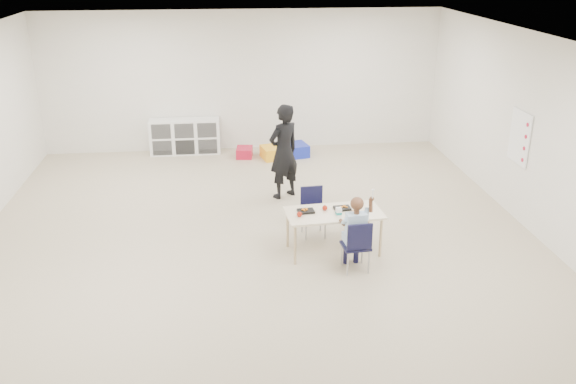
{
  "coord_description": "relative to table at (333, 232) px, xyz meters",
  "views": [
    {
      "loc": [
        -0.46,
        -7.73,
        3.87
      ],
      "look_at": [
        0.39,
        -0.21,
        0.85
      ],
      "focal_mm": 38.0,
      "sensor_mm": 36.0,
      "label": 1
    }
  ],
  "objects": [
    {
      "name": "apple_far",
      "position": [
        -0.48,
        -0.11,
        0.33
      ],
      "size": [
        0.07,
        0.07,
        0.07
      ],
      "primitive_type": "sphere",
      "color": "#9B1E0E",
      "rests_on": "table"
    },
    {
      "name": "bin_blue",
      "position": [
        0.03,
        4.21,
        -0.18
      ],
      "size": [
        0.49,
        0.57,
        0.24
      ],
      "primitive_type": "cube",
      "rotation": [
        0.0,
        0.0,
        0.22
      ],
      "color": "#1727AD",
      "rests_on": "ground"
    },
    {
      "name": "milk_carton",
      "position": [
        0.04,
        -0.1,
        0.34
      ],
      "size": [
        0.08,
        0.08,
        0.1
      ],
      "primitive_type": "cube",
      "rotation": [
        0.0,
        0.0,
        0.08
      ],
      "color": "white",
      "rests_on": "table"
    },
    {
      "name": "room",
      "position": [
        -1.0,
        0.36,
        1.1
      ],
      "size": [
        9.0,
        9.02,
        2.8
      ],
      "color": "#BBAA90",
      "rests_on": "ground"
    },
    {
      "name": "apple_near",
      "position": [
        -0.11,
        0.07,
        0.33
      ],
      "size": [
        0.07,
        0.07,
        0.07
      ],
      "primitive_type": "sphere",
      "color": "#9B1E0E",
      "rests_on": "table"
    },
    {
      "name": "lunch_tray_far",
      "position": [
        -0.38,
        0.04,
        0.31
      ],
      "size": [
        0.23,
        0.18,
        0.03
      ],
      "primitive_type": "cube",
      "rotation": [
        0.0,
        0.0,
        0.08
      ],
      "color": "black",
      "rests_on": "table"
    },
    {
      "name": "adult",
      "position": [
        -0.46,
        2.07,
        0.49
      ],
      "size": [
        0.69,
        0.63,
        1.58
      ],
      "primitive_type": "imported",
      "rotation": [
        0.0,
        0.0,
        3.72
      ],
      "color": "black",
      "rests_on": "ground"
    },
    {
      "name": "cubby_shelf",
      "position": [
        -2.2,
        4.64,
        0.05
      ],
      "size": [
        1.4,
        0.4,
        0.7
      ],
      "primitive_type": "cube",
      "color": "white",
      "rests_on": "ground"
    },
    {
      "name": "chair_near",
      "position": [
        0.19,
        -0.53,
        0.06
      ],
      "size": [
        0.37,
        0.35,
        0.71
      ],
      "primitive_type": null,
      "rotation": [
        0.0,
        0.0,
        0.08
      ],
      "color": "black",
      "rests_on": "ground"
    },
    {
      "name": "lunch_tray_near",
      "position": [
        0.13,
        0.08,
        0.31
      ],
      "size": [
        0.23,
        0.18,
        0.03
      ],
      "primitive_type": "cube",
      "rotation": [
        0.0,
        0.0,
        0.08
      ],
      "color": "black",
      "rests_on": "table"
    },
    {
      "name": "child",
      "position": [
        0.19,
        -0.53,
        0.26
      ],
      "size": [
        0.51,
        0.51,
        1.12
      ],
      "primitive_type": null,
      "rotation": [
        0.0,
        0.0,
        0.08
      ],
      "color": "#B8D9F9",
      "rests_on": "chair_near"
    },
    {
      "name": "bread_roll",
      "position": [
        0.26,
        -0.1,
        0.33
      ],
      "size": [
        0.09,
        0.09,
        0.07
      ],
      "primitive_type": "ellipsoid",
      "color": "tan",
      "rests_on": "table"
    },
    {
      "name": "bin_yellow",
      "position": [
        -0.48,
        4.09,
        -0.18
      ],
      "size": [
        0.47,
        0.55,
        0.24
      ],
      "primitive_type": "cube",
      "rotation": [
        0.0,
        0.0,
        0.22
      ],
      "color": "#FFAE1A",
      "rests_on": "ground"
    },
    {
      "name": "chair_far",
      "position": [
        -0.19,
        0.53,
        0.06
      ],
      "size": [
        0.37,
        0.35,
        0.71
      ],
      "primitive_type": null,
      "rotation": [
        0.0,
        0.0,
        0.08
      ],
      "color": "black",
      "rests_on": "ground"
    },
    {
      "name": "table",
      "position": [
        0.0,
        0.0,
        0.0
      ],
      "size": [
        1.34,
        0.74,
        0.59
      ],
      "rotation": [
        0.0,
        0.0,
        0.08
      ],
      "color": "beige",
      "rests_on": "ground"
    },
    {
      "name": "rules_poster",
      "position": [
        2.98,
        0.96,
        0.95
      ],
      "size": [
        0.02,
        0.6,
        0.8
      ],
      "primitive_type": "cube",
      "color": "white",
      "rests_on": "room"
    },
    {
      "name": "bin_red",
      "position": [
        -1.02,
        4.24,
        -0.2
      ],
      "size": [
        0.35,
        0.43,
        0.19
      ],
      "primitive_type": "cube",
      "rotation": [
        0.0,
        0.0,
        -0.12
      ],
      "color": "#B9122F",
      "rests_on": "ground"
    }
  ]
}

